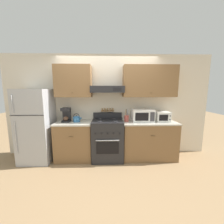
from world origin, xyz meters
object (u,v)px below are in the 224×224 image
at_px(coffee_maker, 66,115).
at_px(utensil_crock, 127,118).
at_px(microwave, 142,115).
at_px(tea_kettle, 77,119).
at_px(toaster_oven, 162,117).
at_px(refrigerator, 37,126).
at_px(stove_range, 108,139).

xyz_separation_m(coffee_maker, utensil_crock, (1.46, -0.03, -0.09)).
bearing_deg(utensil_crock, microwave, 2.59).
bearing_deg(tea_kettle, microwave, 0.64).
xyz_separation_m(tea_kettle, microwave, (1.60, 0.02, 0.07)).
xyz_separation_m(microwave, toaster_oven, (0.48, -0.02, -0.03)).
xyz_separation_m(refrigerator, microwave, (2.52, 0.10, 0.22)).
bearing_deg(refrigerator, stove_range, 0.77).
bearing_deg(toaster_oven, refrigerator, -178.45).
relative_size(microwave, utensil_crock, 1.67).
bearing_deg(microwave, tea_kettle, -179.36).
bearing_deg(tea_kettle, toaster_oven, -0.05).
height_order(coffee_maker, utensil_crock, coffee_maker).
bearing_deg(stove_range, tea_kettle, 175.33).
height_order(coffee_maker, microwave, coffee_maker).
relative_size(refrigerator, coffee_maker, 4.99).
relative_size(refrigerator, tea_kettle, 7.99).
distance_m(stove_range, utensil_crock, 0.69).
distance_m(refrigerator, toaster_oven, 3.01).
xyz_separation_m(tea_kettle, utensil_crock, (1.21, 0.00, 0.01)).
bearing_deg(toaster_oven, microwave, 177.67).
bearing_deg(stove_range, refrigerator, -179.23).
bearing_deg(refrigerator, toaster_oven, 1.55).
relative_size(stove_range, tea_kettle, 5.20).
relative_size(coffee_maker, toaster_oven, 1.04).
relative_size(microwave, toaster_oven, 1.57).
height_order(tea_kettle, microwave, microwave).
height_order(stove_range, refrigerator, refrigerator).
bearing_deg(tea_kettle, stove_range, -4.67).
xyz_separation_m(stove_range, coffee_maker, (-0.99, 0.09, 0.60)).
relative_size(tea_kettle, coffee_maker, 0.62).
height_order(stove_range, utensil_crock, utensil_crock).
distance_m(refrigerator, microwave, 2.53).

